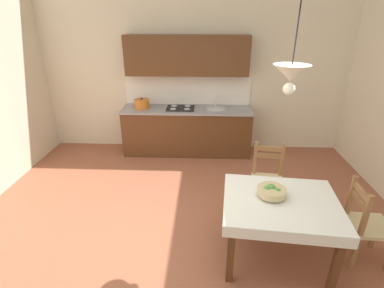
# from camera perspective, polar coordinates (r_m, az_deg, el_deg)

# --- Properties ---
(ground_plane) EXTENTS (6.37, 6.33, 0.10)m
(ground_plane) POSITION_cam_1_polar(r_m,az_deg,el_deg) (3.70, -1.25, -19.45)
(ground_plane) COLOR #99563D
(wall_back) EXTENTS (6.37, 0.12, 4.05)m
(wall_back) POSITION_cam_1_polar(r_m,az_deg,el_deg) (5.63, 0.54, 19.18)
(wall_back) COLOR beige
(wall_back) RESTS_ON ground_plane
(kitchen_cabinetry) EXTENTS (2.45, 0.63, 2.20)m
(kitchen_cabinetry) POSITION_cam_1_polar(r_m,az_deg,el_deg) (5.53, -1.05, 6.71)
(kitchen_cabinetry) COLOR #56331C
(kitchen_cabinetry) RESTS_ON ground_plane
(dining_table) EXTENTS (1.26, 1.07, 0.75)m
(dining_table) POSITION_cam_1_polar(r_m,az_deg,el_deg) (3.24, 16.97, -12.65)
(dining_table) COLOR #56331C
(dining_table) RESTS_ON ground_plane
(dining_chair_kitchen_side) EXTENTS (0.47, 0.47, 0.93)m
(dining_chair_kitchen_side) POSITION_cam_1_polar(r_m,az_deg,el_deg) (4.12, 14.62, -6.79)
(dining_chair_kitchen_side) COLOR #D1BC89
(dining_chair_kitchen_side) RESTS_ON ground_plane
(dining_chair_window_side) EXTENTS (0.44, 0.44, 0.93)m
(dining_chair_window_side) POSITION_cam_1_polar(r_m,az_deg,el_deg) (3.72, 31.15, -13.48)
(dining_chair_window_side) COLOR #D1BC89
(dining_chair_window_side) RESTS_ON ground_plane
(fruit_bowl) EXTENTS (0.30, 0.30, 0.12)m
(fruit_bowl) POSITION_cam_1_polar(r_m,az_deg,el_deg) (3.17, 15.42, -8.98)
(fruit_bowl) COLOR tan
(fruit_bowl) RESTS_ON dining_table
(pendant_lamp) EXTENTS (0.32, 0.32, 0.80)m
(pendant_lamp) POSITION_cam_1_polar(r_m,az_deg,el_deg) (2.70, 18.98, 12.93)
(pendant_lamp) COLOR black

